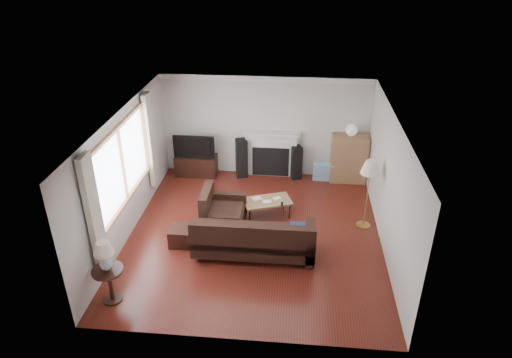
# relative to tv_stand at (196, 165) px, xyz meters

# --- Properties ---
(room) EXTENTS (5.10, 5.60, 2.54)m
(room) POSITION_rel_tv_stand_xyz_m (1.71, -2.49, 0.99)
(room) COLOR #551B13
(room) RESTS_ON ground
(window) EXTENTS (0.12, 2.74, 1.54)m
(window) POSITION_rel_tv_stand_xyz_m (-0.74, -2.69, 1.29)
(window) COLOR brown
(window) RESTS_ON room
(curtain_near) EXTENTS (0.10, 0.35, 2.10)m
(curtain_near) POSITION_rel_tv_stand_xyz_m (-0.69, -4.21, 1.14)
(curtain_near) COLOR beige
(curtain_near) RESTS_ON room
(curtain_far) EXTENTS (0.10, 0.35, 2.10)m
(curtain_far) POSITION_rel_tv_stand_xyz_m (-0.69, -1.17, 1.14)
(curtain_far) COLOR beige
(curtain_far) RESTS_ON room
(fireplace) EXTENTS (1.40, 0.26, 1.15)m
(fireplace) POSITION_rel_tv_stand_xyz_m (1.86, 0.15, 0.32)
(fireplace) COLOR white
(fireplace) RESTS_ON room
(tv_stand) EXTENTS (1.02, 0.46, 0.51)m
(tv_stand) POSITION_rel_tv_stand_xyz_m (0.00, 0.00, 0.00)
(tv_stand) COLOR black
(tv_stand) RESTS_ON ground
(television) EXTENTS (1.01, 0.13, 0.58)m
(television) POSITION_rel_tv_stand_xyz_m (0.00, 0.00, 0.55)
(television) COLOR black
(television) RESTS_ON tv_stand
(speaker_left) EXTENTS (0.34, 0.38, 0.96)m
(speaker_left) POSITION_rel_tv_stand_xyz_m (1.14, 0.04, 0.23)
(speaker_left) COLOR black
(speaker_left) RESTS_ON ground
(speaker_right) EXTENTS (0.31, 0.34, 0.84)m
(speaker_right) POSITION_rel_tv_stand_xyz_m (2.49, 0.06, 0.16)
(speaker_right) COLOR black
(speaker_right) RESTS_ON ground
(bookshelf) EXTENTS (0.86, 0.41, 1.19)m
(bookshelf) POSITION_rel_tv_stand_xyz_m (3.75, 0.03, 0.34)
(bookshelf) COLOR olive
(bookshelf) RESTS_ON ground
(globe_lamp) EXTENTS (0.28, 0.28, 0.28)m
(globe_lamp) POSITION_rel_tv_stand_xyz_m (3.75, 0.03, 1.07)
(globe_lamp) COLOR white
(globe_lamp) RESTS_ON bookshelf
(sectional_sofa) EXTENTS (2.45, 1.79, 0.79)m
(sectional_sofa) POSITION_rel_tv_stand_xyz_m (1.76, -3.12, 0.14)
(sectional_sofa) COLOR black
(sectional_sofa) RESTS_ON ground
(coffee_table) EXTENTS (1.12, 0.84, 0.39)m
(coffee_table) POSITION_rel_tv_stand_xyz_m (1.91, -1.79, -0.06)
(coffee_table) COLOR olive
(coffee_table) RESTS_ON ground
(footstool) EXTENTS (0.43, 0.43, 0.36)m
(footstool) POSITION_rel_tv_stand_xyz_m (0.32, -2.95, -0.08)
(footstool) COLOR black
(footstool) RESTS_ON ground
(floor_lamp) EXTENTS (0.47, 0.47, 1.50)m
(floor_lamp) POSITION_rel_tv_stand_xyz_m (3.93, -1.97, 0.49)
(floor_lamp) COLOR #AE893C
(floor_lamp) RESTS_ON ground
(side_table) EXTENTS (0.50, 0.50, 0.63)m
(side_table) POSITION_rel_tv_stand_xyz_m (-0.44, -4.60, 0.06)
(side_table) COLOR black
(side_table) RESTS_ON ground
(table_lamp) EXTENTS (0.32, 0.32, 0.52)m
(table_lamp) POSITION_rel_tv_stand_xyz_m (-0.44, -4.60, 0.64)
(table_lamp) COLOR silver
(table_lamp) RESTS_ON side_table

